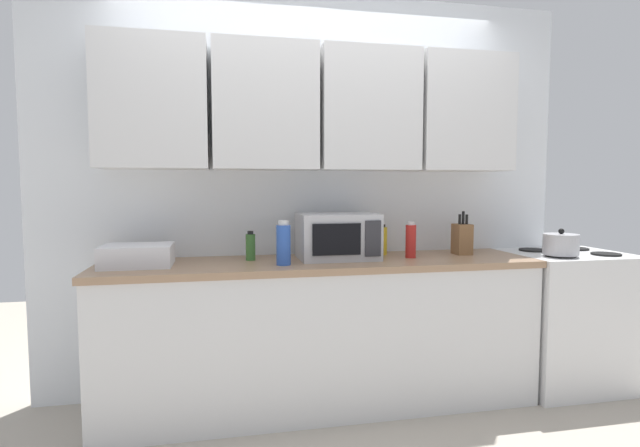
% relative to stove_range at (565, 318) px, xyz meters
% --- Properties ---
extents(wall_back_with_cabinets, '(3.50, 0.38, 2.60)m').
position_rel_stove_range_xyz_m(wall_back_with_cabinets, '(-1.70, 0.25, 1.13)').
color(wall_back_with_cabinets, white).
rests_on(wall_back_with_cabinets, ground_plane).
extents(counter_run, '(2.63, 0.63, 0.90)m').
position_rel_stove_range_xyz_m(counter_run, '(-1.70, 0.02, -0.00)').
color(counter_run, silver).
rests_on(counter_run, ground_plane).
extents(stove_range, '(0.76, 0.64, 0.91)m').
position_rel_stove_range_xyz_m(stove_range, '(0.00, 0.00, 0.00)').
color(stove_range, silver).
rests_on(stove_range, ground_plane).
extents(kettle, '(0.22, 0.22, 0.17)m').
position_rel_stove_range_xyz_m(kettle, '(-0.17, -0.14, 0.53)').
color(kettle, '#B2B2B7').
rests_on(kettle, stove_range).
extents(microwave, '(0.48, 0.37, 0.28)m').
position_rel_stove_range_xyz_m(microwave, '(-1.59, 0.07, 0.59)').
color(microwave, '#B7B7BC').
rests_on(microwave, counter_run).
extents(dish_rack, '(0.38, 0.30, 0.12)m').
position_rel_stove_range_xyz_m(dish_rack, '(-2.76, 0.02, 0.51)').
color(dish_rack, silver).
rests_on(dish_rack, counter_run).
extents(knife_block, '(0.10, 0.12, 0.28)m').
position_rel_stove_range_xyz_m(knife_block, '(-0.74, 0.09, 0.55)').
color(knife_block, brown).
rests_on(knife_block, counter_run).
extents(bottle_blue_cleaner, '(0.08, 0.08, 0.25)m').
position_rel_stove_range_xyz_m(bottle_blue_cleaner, '(-1.95, -0.11, 0.57)').
color(bottle_blue_cleaner, '#2D56B7').
rests_on(bottle_blue_cleaner, counter_run).
extents(bottle_green_oil, '(0.06, 0.06, 0.18)m').
position_rel_stove_range_xyz_m(bottle_green_oil, '(-2.12, 0.10, 0.53)').
color(bottle_green_oil, '#386B2D').
rests_on(bottle_green_oil, counter_run).
extents(bottle_yellow_mustard, '(0.06, 0.06, 0.20)m').
position_rel_stove_range_xyz_m(bottle_yellow_mustard, '(-1.26, 0.18, 0.54)').
color(bottle_yellow_mustard, gold).
rests_on(bottle_yellow_mustard, counter_run).
extents(bottle_red_sauce, '(0.06, 0.06, 0.23)m').
position_rel_stove_range_xyz_m(bottle_red_sauce, '(-1.13, 0.01, 0.56)').
color(bottle_red_sauce, red).
rests_on(bottle_red_sauce, counter_run).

